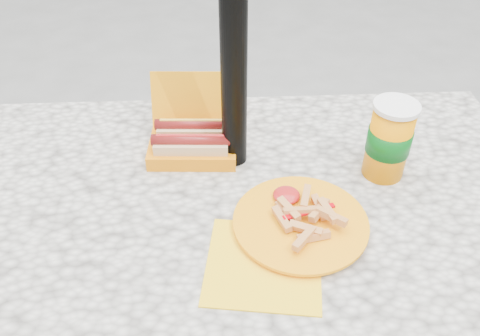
{
  "coord_description": "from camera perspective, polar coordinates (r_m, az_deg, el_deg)",
  "views": [
    {
      "loc": [
        -0.03,
        -0.67,
        1.41
      ],
      "look_at": [
        0.01,
        0.07,
        0.8
      ],
      "focal_mm": 38.0,
      "sensor_mm": 36.0,
      "label": 1
    }
  ],
  "objects": [
    {
      "name": "soda_cup",
      "position": [
        1.01,
        16.39,
        3.03
      ],
      "size": [
        0.09,
        0.09,
        0.16
      ],
      "rotation": [
        0.0,
        0.0,
        0.12
      ],
      "color": "#FF8E00",
      "rests_on": "picnic_table"
    },
    {
      "name": "fries_plate",
      "position": [
        0.91,
        6.48,
        -6.33
      ],
      "size": [
        0.3,
        0.31,
        0.05
      ],
      "rotation": [
        0.0,
        0.0,
        -0.44
      ],
      "color": "yellow",
      "rests_on": "picnic_table"
    },
    {
      "name": "hotdog_box",
      "position": [
        1.06,
        -5.33,
        3.17
      ],
      "size": [
        0.19,
        0.17,
        0.14
      ],
      "rotation": [
        0.0,
        0.0,
        -0.06
      ],
      "color": "orange",
      "rests_on": "picnic_table"
    },
    {
      "name": "picnic_table",
      "position": [
        1.02,
        -0.17,
        -9.39
      ],
      "size": [
        1.2,
        0.8,
        0.75
      ],
      "color": "beige",
      "rests_on": "ground"
    }
  ]
}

